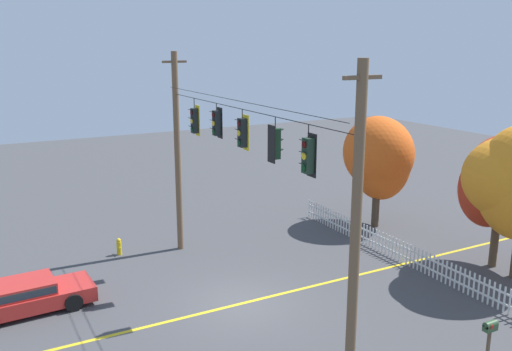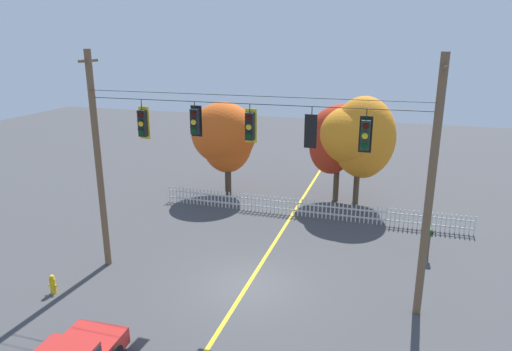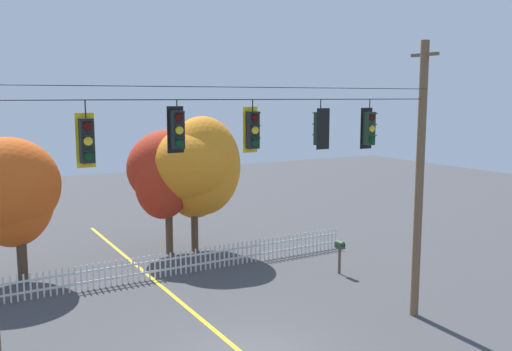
# 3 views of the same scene
# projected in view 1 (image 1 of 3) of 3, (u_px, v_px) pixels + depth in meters

# --- Properties ---
(ground) EXTENTS (80.00, 80.00, 0.00)m
(ground) POSITION_uv_depth(u_px,v_px,m) (242.00, 304.00, 20.25)
(ground) COLOR #424244
(lane_centerline_stripe) EXTENTS (0.16, 36.00, 0.01)m
(lane_centerline_stripe) POSITION_uv_depth(u_px,v_px,m) (242.00, 303.00, 20.25)
(lane_centerline_stripe) COLOR gold
(lane_centerline_stripe) RESTS_ON ground
(signal_support_span) EXTENTS (13.01, 1.10, 9.04)m
(signal_support_span) POSITION_uv_depth(u_px,v_px,m) (241.00, 183.00, 19.17)
(signal_support_span) COLOR brown
(signal_support_span) RESTS_ON ground
(traffic_signal_southbound_primary) EXTENTS (0.43, 0.38, 1.55)m
(traffic_signal_southbound_primary) POSITION_uv_depth(u_px,v_px,m) (195.00, 121.00, 22.37)
(traffic_signal_southbound_primary) COLOR black
(traffic_signal_eastbound_side) EXTENTS (0.43, 0.38, 1.31)m
(traffic_signal_eastbound_side) POSITION_uv_depth(u_px,v_px,m) (217.00, 123.00, 20.45)
(traffic_signal_eastbound_side) COLOR black
(traffic_signal_westbound_side) EXTENTS (0.43, 0.38, 1.41)m
(traffic_signal_westbound_side) POSITION_uv_depth(u_px,v_px,m) (243.00, 133.00, 18.64)
(traffic_signal_westbound_side) COLOR black
(traffic_signal_northbound_primary) EXTENTS (0.43, 0.38, 1.41)m
(traffic_signal_northbound_primary) POSITION_uv_depth(u_px,v_px,m) (275.00, 144.00, 16.74)
(traffic_signal_northbound_primary) COLOR black
(traffic_signal_northbound_secondary) EXTENTS (0.43, 0.38, 1.49)m
(traffic_signal_northbound_secondary) POSITION_uv_depth(u_px,v_px,m) (308.00, 156.00, 15.20)
(traffic_signal_northbound_secondary) COLOR black
(white_picket_fence) EXTENTS (16.80, 0.06, 0.99)m
(white_picket_fence) POSITION_uv_depth(u_px,v_px,m) (420.00, 260.00, 23.03)
(white_picket_fence) COLOR silver
(white_picket_fence) RESTS_ON ground
(autumn_maple_near_fence) EXTENTS (4.03, 3.36, 5.75)m
(autumn_maple_near_fence) POSITION_uv_depth(u_px,v_px,m) (379.00, 156.00, 28.33)
(autumn_maple_near_fence) COLOR #473828
(autumn_maple_near_fence) RESTS_ON ground
(autumn_maple_mid) EXTENTS (4.09, 3.49, 5.78)m
(autumn_maple_mid) POSITION_uv_depth(u_px,v_px,m) (509.00, 178.00, 22.72)
(autumn_maple_mid) COLOR brown
(autumn_maple_mid) RESTS_ON ground
(parked_car) EXTENTS (2.13, 4.67, 1.15)m
(parked_car) POSITION_uv_depth(u_px,v_px,m) (25.00, 295.00, 19.55)
(parked_car) COLOR red
(parked_car) RESTS_ON ground
(fire_hydrant) EXTENTS (0.38, 0.22, 0.78)m
(fire_hydrant) POSITION_uv_depth(u_px,v_px,m) (119.00, 247.00, 24.86)
(fire_hydrant) COLOR gold
(fire_hydrant) RESTS_ON ground
(roadside_mailbox) EXTENTS (0.25, 0.44, 1.40)m
(roadside_mailbox) POSITION_uv_depth(u_px,v_px,m) (490.00, 329.00, 16.21)
(roadside_mailbox) COLOR brown
(roadside_mailbox) RESTS_ON ground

